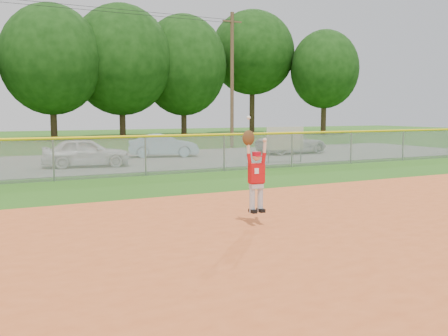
# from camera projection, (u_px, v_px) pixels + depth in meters

# --- Properties ---
(ground) EXTENTS (120.00, 120.00, 0.00)m
(ground) POSITION_uv_depth(u_px,v_px,m) (300.00, 232.00, 10.07)
(ground) COLOR #265613
(ground) RESTS_ON ground
(clay_infield) EXTENTS (24.00, 16.00, 0.04)m
(clay_infield) POSITION_uv_depth(u_px,v_px,m) (418.00, 274.00, 7.41)
(clay_infield) COLOR #CC5624
(clay_infield) RESTS_ON ground
(parking_strip) EXTENTS (44.00, 10.00, 0.03)m
(parking_strip) POSITION_uv_depth(u_px,v_px,m) (107.00, 161.00, 24.26)
(parking_strip) COLOR slate
(parking_strip) RESTS_ON ground
(car_white_a) EXTENTS (3.91, 2.12, 1.26)m
(car_white_a) POSITION_uv_depth(u_px,v_px,m) (86.00, 152.00, 21.71)
(car_white_a) COLOR white
(car_white_a) RESTS_ON parking_strip
(car_blue) EXTENTS (3.88, 2.22, 1.21)m
(car_blue) POSITION_uv_depth(u_px,v_px,m) (163.00, 145.00, 26.55)
(car_blue) COLOR #8BB8D0
(car_blue) RESTS_ON parking_strip
(car_white_b) EXTENTS (4.35, 2.24, 1.18)m
(car_white_b) POSITION_uv_depth(u_px,v_px,m) (292.00, 143.00, 28.76)
(car_white_b) COLOR silver
(car_white_b) RESTS_ON parking_strip
(sponsor_sign) EXTENTS (1.94, 0.20, 1.72)m
(sponsor_sign) POSITION_uv_depth(u_px,v_px,m) (285.00, 139.00, 23.32)
(sponsor_sign) COLOR gray
(sponsor_sign) RESTS_ON ground
(outfield_fence) EXTENTS (40.06, 0.10, 1.55)m
(outfield_fence) POSITION_uv_depth(u_px,v_px,m) (145.00, 153.00, 18.84)
(outfield_fence) COLOR gray
(outfield_fence) RESTS_ON ground
(power_lines) EXTENTS (19.40, 0.24, 9.00)m
(power_lines) POSITION_uv_depth(u_px,v_px,m) (98.00, 73.00, 29.51)
(power_lines) COLOR #4C3823
(power_lines) RESTS_ON ground
(tree_line) EXTENTS (62.37, 13.00, 14.43)m
(tree_line) POSITION_uv_depth(u_px,v_px,m) (55.00, 53.00, 43.28)
(tree_line) COLOR #422D1C
(tree_line) RESTS_ON ground
(ballplayer) EXTENTS (0.57, 0.25, 2.02)m
(ballplayer) POSITION_uv_depth(u_px,v_px,m) (255.00, 172.00, 10.36)
(ballplayer) COLOR silver
(ballplayer) RESTS_ON ground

